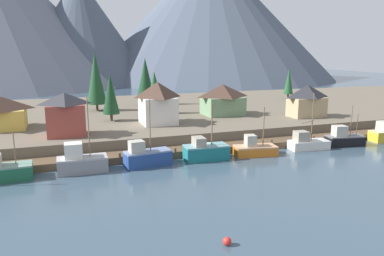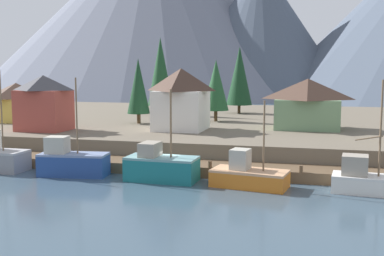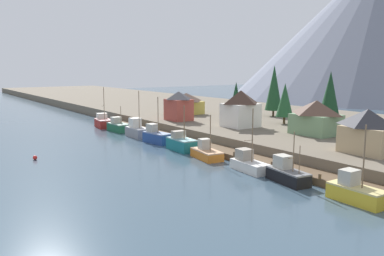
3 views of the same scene
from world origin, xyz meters
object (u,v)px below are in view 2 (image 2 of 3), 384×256
house_red (44,102)px  house_green (307,103)px  conifer_mid_right (160,72)px  conifer_back_left (138,86)px  fishing_boat_teal (161,167)px  fishing_boat_white (369,180)px  house_yellow (17,102)px  house_white (181,98)px  conifer_near_left (216,85)px  fishing_boat_orange (248,176)px  conifer_mid_left (239,76)px  fishing_boat_blue (72,162)px

house_red → house_green: house_red is taller
conifer_mid_right → conifer_back_left: bearing=-84.6°
fishing_boat_teal → conifer_back_left: 24.91m
conifer_mid_right → fishing_boat_white: bearing=-50.7°
house_yellow → house_white: 26.11m
house_yellow → conifer_near_left: 28.75m
house_red → fishing_boat_orange: bearing=-24.4°
conifer_back_left → conifer_mid_left: bearing=60.6°
fishing_boat_blue → house_red: 16.00m
house_white → conifer_near_left: conifer_near_left is taller
fishing_boat_white → conifer_near_left: bearing=129.0°
house_red → house_white: bearing=16.8°
fishing_boat_teal → conifer_back_left: conifer_back_left is taller
house_red → conifer_mid_left: size_ratio=0.59×
house_green → conifer_mid_right: conifer_mid_right is taller
fishing_boat_orange → house_yellow: house_yellow is taller
conifer_back_left → fishing_boat_blue: bearing=-85.7°
fishing_boat_orange → conifer_mid_right: conifer_mid_right is taller
conifer_near_left → conifer_back_left: size_ratio=0.99×
conifer_mid_right → conifer_mid_left: bearing=25.2°
fishing_boat_teal → fishing_boat_blue: bearing=-177.5°
fishing_boat_orange → house_white: size_ratio=0.97×
fishing_boat_orange → conifer_mid_left: (-7.23, 41.42, 7.90)m
fishing_boat_white → conifer_mid_right: bearing=134.8°
fishing_boat_orange → conifer_mid_left: bearing=109.0°
house_red → conifer_back_left: 13.22m
conifer_near_left → conifer_mid_left: bearing=85.0°
fishing_boat_white → house_white: 26.49m
house_yellow → house_green: bearing=1.1°
fishing_boat_blue → house_white: 18.20m
house_yellow → conifer_near_left: bearing=13.5°
fishing_boat_white → conifer_mid_left: (-16.82, 41.09, 7.83)m
fishing_boat_white → conifer_mid_right: (-28.99, 35.36, 8.54)m
conifer_near_left → conifer_mid_right: 13.80m
fishing_boat_blue → conifer_mid_right: bearing=87.7°
house_red → conifer_mid_left: conifer_mid_left is taller
house_yellow → house_red: house_red is taller
fishing_boat_blue → conifer_back_left: conifer_back_left is taller
house_yellow → house_green: size_ratio=0.94×
fishing_boat_orange → conifer_mid_right: (-19.40, 35.69, 8.62)m
fishing_boat_white → conifer_back_left: (-27.71, 21.79, 6.57)m
fishing_boat_blue → house_red: size_ratio=1.36×
house_green → conifer_mid_right: bearing=149.4°
house_yellow → house_red: 13.34m
fishing_boat_orange → conifer_mid_left: size_ratio=0.64×
fishing_boat_teal → fishing_boat_orange: 7.83m
fishing_boat_teal → conifer_mid_right: bearing=110.1°
fishing_boat_white → house_green: 22.43m
fishing_boat_blue → house_white: house_white is taller
fishing_boat_teal → fishing_boat_white: (17.40, -0.03, -0.22)m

